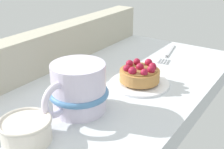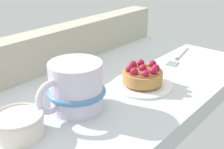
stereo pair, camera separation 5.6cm
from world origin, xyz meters
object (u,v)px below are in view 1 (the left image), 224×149
at_px(dessert_plate, 139,82).
at_px(sugar_bowl, 26,130).
at_px(coffee_mug, 78,89).
at_px(dessert_fork, 168,54).
at_px(raspberry_tart, 140,73).

xyz_separation_m(dessert_plate, sugar_bowl, (-0.27, 0.04, 0.02)).
relative_size(dessert_plate, coffee_mug, 0.91).
height_order(dessert_plate, sugar_bowl, sugar_bowl).
xyz_separation_m(dessert_fork, sugar_bowl, (-0.48, 0.02, 0.02)).
height_order(dessert_fork, sugar_bowl, sugar_bowl).
relative_size(coffee_mug, sugar_bowl, 1.75).
xyz_separation_m(raspberry_tart, coffee_mug, (-0.16, 0.04, 0.02)).
relative_size(raspberry_tart, sugar_bowl, 1.06).
distance_m(raspberry_tart, coffee_mug, 0.16).
bearing_deg(sugar_bowl, dessert_fork, -2.16).
bearing_deg(dessert_plate, sugar_bowl, 170.56).
bearing_deg(raspberry_tart, dessert_plate, 79.45).
xyz_separation_m(coffee_mug, dessert_fork, (0.37, -0.01, -0.04)).
xyz_separation_m(coffee_mug, sugar_bowl, (-0.11, 0.01, -0.02)).
bearing_deg(coffee_mug, dessert_plate, -13.75).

